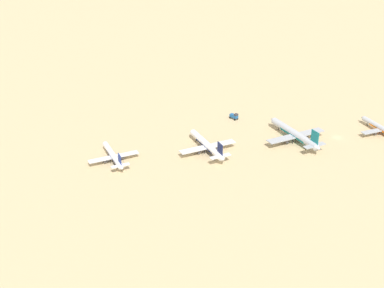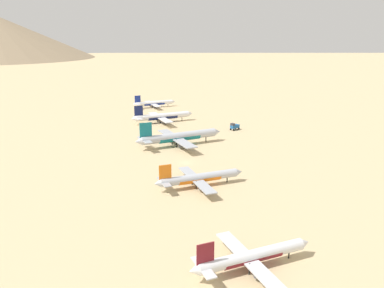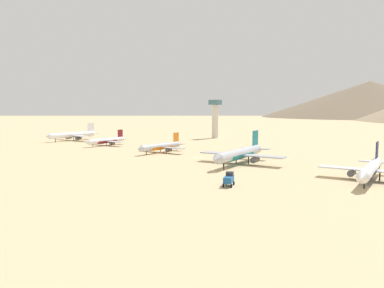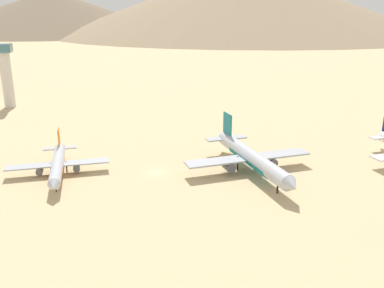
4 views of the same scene
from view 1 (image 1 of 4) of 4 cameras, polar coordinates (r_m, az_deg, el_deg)
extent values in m
plane|color=tan|center=(287.56, 16.19, 0.71)|extent=(1800.00, 1800.00, 0.00)
cylinder|color=#B2B7C1|center=(299.12, 20.63, 1.74)|extent=(27.95, 3.30, 2.95)
cone|color=#B2B7C1|center=(309.21, 18.80, 2.86)|extent=(2.52, 2.92, 2.89)
cube|color=#A4A8B2|center=(298.57, 20.76, 1.56)|extent=(4.22, 26.41, 0.35)
cylinder|color=#4C4C54|center=(296.40, 19.98, 1.29)|extent=(3.28, 1.83, 1.78)
cylinder|color=black|center=(306.81, 19.29, 2.23)|extent=(0.34, 0.34, 2.96)
cylinder|color=black|center=(297.26, 20.53, 1.22)|extent=(0.34, 0.34, 2.96)
cylinder|color=orange|center=(299.20, 20.62, 1.70)|extent=(15.39, 3.15, 2.95)
cylinder|color=#B2B7C1|center=(276.50, 11.54, 1.20)|extent=(37.45, 7.32, 3.93)
cone|color=#B2B7C1|center=(291.00, 9.13, 2.75)|extent=(3.65, 4.14, 3.85)
cone|color=#B2B7C1|center=(262.90, 14.17, -0.51)|extent=(3.21, 3.79, 3.54)
cube|color=#14727F|center=(263.36, 13.77, 0.71)|extent=(5.70, 0.88, 7.24)
cube|color=#A4A8B2|center=(264.77, 13.76, -0.16)|extent=(4.43, 12.67, 0.37)
cube|color=#A4A8B2|center=(275.71, 11.72, 0.94)|extent=(8.37, 35.50, 0.47)
cylinder|color=#4C4C54|center=(273.36, 10.56, 0.49)|extent=(4.55, 2.77, 2.38)
cylinder|color=#4C4C54|center=(280.53, 12.59, 0.99)|extent=(4.55, 2.77, 2.38)
cylinder|color=black|center=(287.53, 9.79, 1.87)|extent=(0.46, 0.46, 3.95)
cylinder|color=black|center=(274.17, 11.37, 0.43)|extent=(0.46, 0.46, 3.95)
cylinder|color=black|center=(277.29, 12.26, 0.65)|extent=(0.46, 0.46, 3.95)
cylinder|color=#14727F|center=(276.62, 11.53, 1.14)|extent=(20.76, 5.80, 3.94)
cylinder|color=white|center=(260.22, 1.67, -0.06)|extent=(32.94, 5.68, 3.46)
cone|color=white|center=(274.56, -0.02, 1.46)|extent=(3.14, 3.58, 3.39)
cone|color=white|center=(246.48, 3.54, -1.74)|extent=(2.75, 3.28, 3.11)
cube|color=#141E51|center=(247.10, 3.20, -0.58)|extent=(5.02, 0.66, 6.37)
cube|color=silver|center=(248.41, 3.24, -1.40)|extent=(3.65, 11.10, 0.33)
cube|color=silver|center=(259.42, 1.81, -0.30)|extent=(6.64, 31.19, 0.41)
cylinder|color=#4C4C54|center=(258.37, 0.65, -0.72)|extent=(3.96, 2.35, 2.09)
cylinder|color=#4C4C54|center=(262.85, 2.79, -0.24)|extent=(3.96, 2.35, 2.09)
cylinder|color=black|center=(271.10, 0.47, 0.63)|extent=(0.40, 0.40, 3.48)
cylinder|color=black|center=(258.41, 1.43, -0.78)|extent=(0.40, 0.40, 3.48)
cylinder|color=black|center=(260.36, 2.36, -0.57)|extent=(0.40, 0.40, 3.48)
cylinder|color=#141E51|center=(260.34, 1.67, -0.11)|extent=(18.22, 4.68, 3.47)
cylinder|color=white|center=(254.40, -8.98, -1.24)|extent=(27.31, 4.41, 2.87)
cone|color=white|center=(267.18, -9.89, 0.12)|extent=(2.57, 2.95, 2.81)
cone|color=white|center=(241.98, -7.97, -2.73)|extent=(2.26, 2.70, 2.58)
cube|color=navy|center=(242.65, -8.21, -1.75)|extent=(4.16, 0.50, 5.29)
cube|color=silver|center=(243.74, -8.14, -2.43)|extent=(2.93, 9.19, 0.27)
cube|color=silver|center=(253.67, -8.89, -1.45)|extent=(5.23, 25.86, 0.34)
cylinder|color=#4C4C54|center=(253.69, -9.89, -1.80)|extent=(3.27, 1.91, 1.74)
cylinder|color=#4C4C54|center=(255.73, -7.95, -1.40)|extent=(3.27, 1.91, 1.74)
cylinder|color=black|center=(264.08, -9.60, -0.61)|extent=(0.33, 0.33, 2.89)
cylinder|color=black|center=(253.16, -9.25, -1.85)|extent=(0.33, 0.33, 2.89)
cylinder|color=black|center=(254.05, -8.40, -1.68)|extent=(0.33, 0.33, 2.89)
cylinder|color=navy|center=(254.50, -8.97, -1.28)|extent=(15.10, 3.72, 2.88)
cube|color=#1E5999|center=(299.08, 4.78, 3.19)|extent=(5.67, 3.95, 1.70)
cube|color=#333338|center=(297.46, 5.02, 3.34)|extent=(2.40, 2.56, 1.10)
cylinder|color=black|center=(299.18, 5.19, 2.89)|extent=(1.15, 0.71, 1.10)
cylinder|color=black|center=(297.64, 4.89, 2.77)|extent=(1.15, 0.71, 1.10)
cylinder|color=black|center=(301.64, 4.65, 3.12)|extent=(1.15, 0.71, 1.10)
cylinder|color=black|center=(300.11, 4.34, 3.00)|extent=(1.15, 0.71, 1.10)
camera|label=2|loc=(348.56, 41.56, 8.53)|focal=35.95mm
camera|label=3|loc=(356.11, -9.61, 10.34)|focal=34.68mm
camera|label=4|loc=(362.29, 9.13, 13.70)|focal=38.70mm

